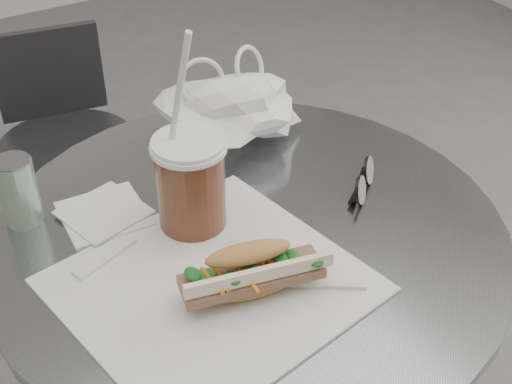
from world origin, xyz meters
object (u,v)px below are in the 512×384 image
cafe_table (251,353)px  drink_can (18,191)px  banh_mi (250,272)px  sunglasses (363,182)px  iced_coffee (191,182)px  chair_far (72,176)px

cafe_table → drink_can: size_ratio=7.09×
banh_mi → sunglasses: banh_mi is taller
cafe_table → iced_coffee: 0.36m
sunglasses → cafe_table: bearing=137.6°
chair_far → drink_can: bearing=80.0°
sunglasses → banh_mi: bearing=162.3°
banh_mi → drink_can: drink_can is taller
chair_far → banh_mi: banh_mi is taller
chair_far → sunglasses: 1.04m
banh_mi → drink_can: size_ratio=2.27×
chair_far → iced_coffee: bearing=96.9°
chair_far → drink_can: 0.90m
chair_far → banh_mi: 1.12m
chair_far → banh_mi: (-0.05, -1.01, 0.48)m
iced_coffee → drink_can: (-0.21, 0.14, -0.02)m
cafe_table → banh_mi: 0.34m
iced_coffee → cafe_table: bearing=-40.0°
iced_coffee → drink_can: 0.25m
cafe_table → chair_far: size_ratio=1.14×
cafe_table → iced_coffee: bearing=140.0°
drink_can → sunglasses: bearing=-23.7°
chair_far → cafe_table: bearing=101.3°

